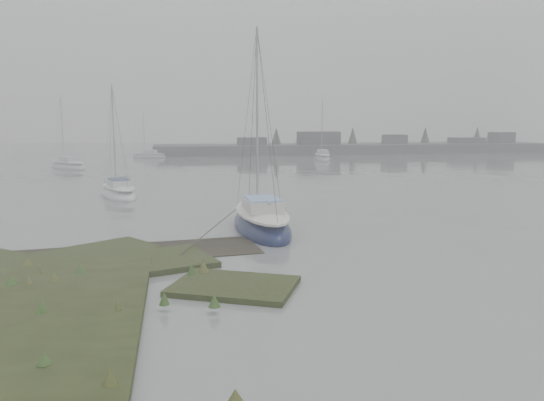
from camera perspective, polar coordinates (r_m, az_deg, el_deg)
The scene contains 7 objects.
ground at distance 45.74m, azimuth -9.00°, elevation 2.33°, with size 160.00×160.00×0.00m, color slate.
far_shoreline at distance 82.36m, azimuth 9.45°, elevation 5.65°, with size 60.00×8.00×4.15m.
sailboat_main at distance 23.91m, azimuth -1.15°, elevation -2.50°, with size 2.50×6.98×9.74m.
sailboat_white at distance 35.75m, azimuth -16.16°, elevation 0.76°, with size 3.44×5.82×7.80m.
sailboat_far_a at distance 58.65m, azimuth -21.09°, elevation 3.46°, with size 5.02×5.55×7.98m.
sailboat_far_b at distance 66.97m, azimuth 5.44°, elevation 4.57°, with size 2.82×6.09×8.28m.
sailboat_far_c at distance 73.10m, azimuth -13.07°, elevation 4.68°, with size 4.89×2.95×6.55m.
Camera 1 is at (-1.13, -15.46, 4.90)m, focal length 35.00 mm.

